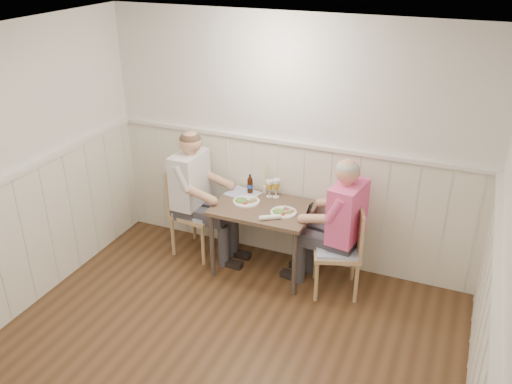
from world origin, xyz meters
TOP-DOWN VIEW (x-y plane):
  - room_shell at (0.00, 0.00)m, footprint 4.04×4.54m
  - wainscot at (0.00, 0.69)m, footprint 4.00×4.49m
  - dining_table at (-0.14, 1.84)m, footprint 0.99×0.70m
  - chair_right at (0.72, 1.79)m, footprint 0.56×0.56m
  - chair_left at (-1.00, 1.91)m, footprint 0.52×0.52m
  - man_in_pink at (0.68, 1.82)m, footprint 0.70×0.49m
  - diner_cream at (-0.95, 1.87)m, footprint 0.67×0.47m
  - plate_man at (0.09, 1.77)m, footprint 0.26×0.26m
  - plate_diner at (-0.35, 1.85)m, footprint 0.28×0.28m
  - beer_glass_a at (-0.10, 2.09)m, footprint 0.08×0.08m
  - beer_glass_b at (-0.17, 2.07)m, footprint 0.07×0.07m
  - beer_bottle at (-0.39, 2.07)m, footprint 0.06×0.06m
  - rolled_napkin at (0.02, 1.61)m, footprint 0.21×0.16m
  - grass_vase at (-0.25, 2.15)m, footprint 0.04×0.04m
  - gingham_mat at (-0.45, 2.03)m, footprint 0.37×0.32m

SIDE VIEW (x-z plane):
  - chair_right at x=0.72m, z-range 0.04..0.98m
  - chair_left at x=-1.00m, z-range 0.04..1.04m
  - man_in_pink at x=0.68m, z-range -0.11..1.31m
  - diner_cream at x=-0.95m, z-range -0.12..1.34m
  - dining_table at x=-0.14m, z-range 0.28..1.03m
  - wainscot at x=0.00m, z-range 0.02..1.36m
  - gingham_mat at x=-0.45m, z-range 0.75..0.76m
  - plate_man at x=0.09m, z-range 0.74..0.80m
  - plate_diner at x=-0.35m, z-range 0.74..0.81m
  - rolled_napkin at x=0.02m, z-range 0.75..0.80m
  - beer_bottle at x=-0.39m, z-range 0.74..0.95m
  - beer_glass_b at x=-0.17m, z-range 0.78..0.97m
  - beer_glass_a at x=-0.10m, z-range 0.78..0.99m
  - grass_vase at x=-0.25m, z-range 0.73..1.08m
  - room_shell at x=0.00m, z-range 0.22..2.82m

